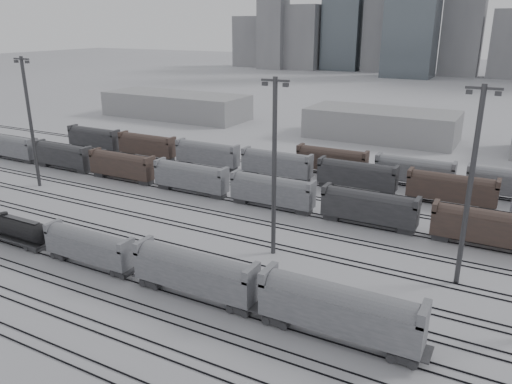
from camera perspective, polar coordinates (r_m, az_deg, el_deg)
The scene contains 15 objects.
ground at distance 67.33m, azimuth -17.00°, elevation -9.01°, with size 900.00×900.00×0.00m, color silver.
tracks at distance 79.13m, azimuth -8.11°, elevation -4.00°, with size 220.00×71.50×0.16m.
tank_car_b at distance 81.29m, azimuth -26.65°, elevation -3.44°, with size 17.49×2.91×4.32m.
hopper_car_a at distance 68.79m, azimuth -18.55°, elevation -5.79°, with size 13.59×2.70×4.86m.
hopper_car_b at distance 58.36m, azimuth -7.01°, elevation -8.95°, with size 15.60×3.10×5.58m.
hopper_car_c at distance 51.32m, azimuth 9.53°, elevation -12.96°, with size 16.67×3.31×5.96m.
light_mast_b at distance 104.22m, azimuth -24.40°, elevation 7.54°, with size 3.96×0.63×24.74m.
light_mast_c at distance 65.63m, azimuth 2.10°, elevation 3.17°, with size 3.86×0.62×24.15m.
light_mast_d at distance 62.62m, azimuth 23.30°, elevation 0.87°, with size 3.88×0.62×24.22m.
bg_string_near at distance 85.81m, azimuth 1.86°, elevation -0.04°, with size 151.00×3.00×5.60m.
bg_string_mid at distance 96.57m, azimuth 11.46°, elevation 1.75°, with size 151.00×3.00×5.60m.
bg_string_far at distance 101.01m, azimuth 22.34°, elevation 1.44°, with size 66.00×3.00×5.60m.
warehouse_left at distance 173.11m, azimuth -9.16°, elevation 9.75°, with size 50.00×18.00×8.00m, color #949496.
warehouse_mid at distance 142.46m, azimuth 14.12°, elevation 7.51°, with size 40.00×18.00×8.00m, color #949496.
skyline at distance 322.52m, azimuth 23.65°, elevation 18.06°, with size 316.00×22.40×95.00m.
Camera 1 is at (44.09, -40.77, 30.46)m, focal length 35.00 mm.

